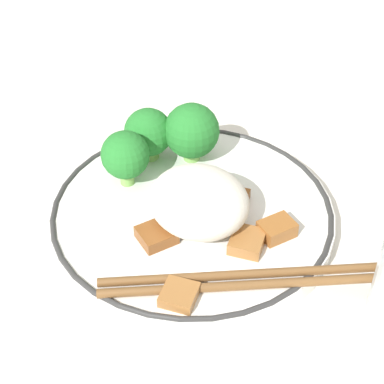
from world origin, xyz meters
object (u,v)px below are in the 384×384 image
(plate, at_px, (192,215))
(broccoli_back_center, at_px, (148,133))
(broccoli_back_left, at_px, (192,131))
(broccoli_back_right, at_px, (125,155))
(chopsticks, at_px, (247,280))

(plate, height_order, broccoli_back_center, broccoli_back_center)
(broccoli_back_left, relative_size, broccoli_back_right, 1.08)
(chopsticks, bearing_deg, plate, -25.59)
(broccoli_back_left, distance_m, broccoli_back_center, 0.04)
(plate, bearing_deg, broccoli_back_left, -51.76)
(broccoli_back_center, distance_m, broccoli_back_right, 0.04)
(chopsticks, bearing_deg, broccoli_back_right, -12.19)
(broccoli_back_left, distance_m, broccoli_back_right, 0.07)
(broccoli_back_center, xyz_separation_m, broccoli_back_right, (-0.01, 0.04, 0.00))
(broccoli_back_right, xyz_separation_m, chopsticks, (-0.15, 0.03, -0.03))
(broccoli_back_left, bearing_deg, broccoli_back_right, 69.86)
(plate, height_order, chopsticks, chopsticks)
(plate, bearing_deg, chopsticks, 154.41)
(broccoli_back_center, height_order, chopsticks, broccoli_back_center)
(broccoli_back_right, bearing_deg, broccoli_back_center, -76.57)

